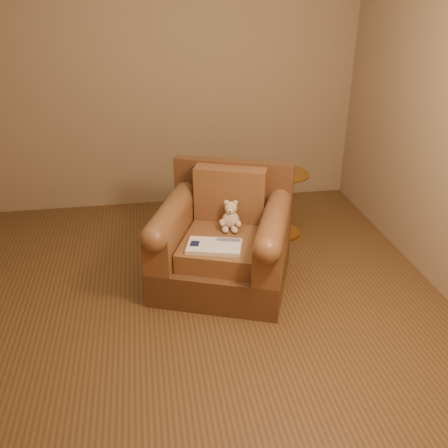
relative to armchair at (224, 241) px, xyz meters
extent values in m
plane|color=brown|center=(-0.36, -0.35, -0.34)|extent=(4.00, 4.00, 0.00)
cube|color=#8E7857|center=(-0.36, 1.65, 1.01)|extent=(4.00, 0.02, 2.70)
cube|color=#8E7857|center=(-0.36, -2.35, 1.01)|extent=(4.00, 0.02, 2.70)
cube|color=#56341C|center=(-0.02, -0.04, -0.20)|extent=(1.25, 1.22, 0.28)
cube|color=#56341C|center=(0.13, 0.35, 0.24)|extent=(0.95, 0.44, 0.61)
cube|color=brown|center=(-0.03, -0.09, 0.01)|extent=(0.78, 0.85, 0.15)
cube|color=brown|center=(0.09, 0.23, 0.30)|extent=(0.59, 0.35, 0.44)
cube|color=brown|center=(-0.40, 0.05, 0.09)|extent=(0.48, 0.85, 0.31)
cube|color=brown|center=(0.33, -0.23, 0.09)|extent=(0.48, 0.85, 0.31)
cylinder|color=brown|center=(-0.40, 0.05, 0.25)|extent=(0.48, 0.85, 0.20)
cylinder|color=brown|center=(0.33, -0.23, 0.25)|extent=(0.48, 0.85, 0.20)
ellipsoid|color=beige|center=(0.07, 0.08, 0.15)|extent=(0.14, 0.12, 0.14)
sphere|color=beige|center=(0.07, 0.08, 0.25)|extent=(0.10, 0.10, 0.10)
ellipsoid|color=beige|center=(0.03, 0.10, 0.29)|extent=(0.04, 0.02, 0.04)
ellipsoid|color=beige|center=(0.10, 0.08, 0.29)|extent=(0.04, 0.02, 0.04)
ellipsoid|color=beige|center=(0.06, 0.04, 0.24)|extent=(0.05, 0.03, 0.04)
sphere|color=black|center=(0.05, 0.02, 0.24)|extent=(0.01, 0.01, 0.01)
ellipsoid|color=beige|center=(-0.01, 0.04, 0.15)|extent=(0.05, 0.09, 0.05)
ellipsoid|color=beige|center=(0.11, 0.00, 0.15)|extent=(0.05, 0.09, 0.05)
ellipsoid|color=beige|center=(0.01, 0.00, 0.10)|extent=(0.05, 0.09, 0.05)
ellipsoid|color=beige|center=(0.08, -0.01, 0.10)|extent=(0.05, 0.09, 0.05)
cube|color=beige|center=(-0.11, -0.24, 0.09)|extent=(0.45, 0.33, 0.03)
cube|color=white|center=(-0.21, -0.21, 0.11)|extent=(0.25, 0.28, 0.00)
cube|color=white|center=(-0.02, -0.26, 0.11)|extent=(0.25, 0.28, 0.00)
cube|color=beige|center=(-0.11, -0.24, 0.11)|extent=(0.07, 0.23, 0.00)
cube|color=#0F1638|center=(-0.25, -0.20, 0.11)|extent=(0.08, 0.10, 0.00)
cube|color=slate|center=(0.00, -0.18, 0.11)|extent=(0.19, 0.09, 0.00)
cylinder|color=gold|center=(0.68, 0.69, -0.33)|extent=(0.35, 0.35, 0.03)
cylinder|color=gold|center=(0.68, 0.69, -0.03)|extent=(0.04, 0.04, 0.58)
cylinder|color=gold|center=(0.68, 0.69, 0.27)|extent=(0.44, 0.44, 0.02)
cylinder|color=gold|center=(0.68, 0.69, 0.25)|extent=(0.04, 0.04, 0.02)
camera|label=1|loc=(-0.57, -3.41, 1.87)|focal=40.00mm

